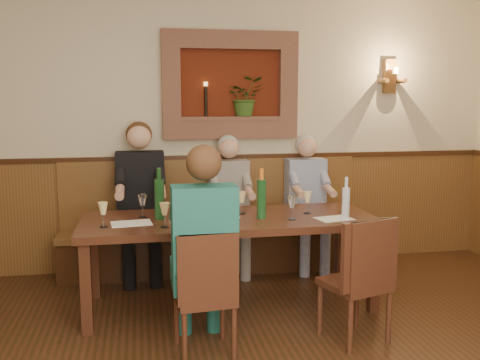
% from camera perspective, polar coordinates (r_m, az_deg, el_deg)
% --- Properties ---
extents(room_shell, '(6.04, 6.04, 2.82)m').
position_cam_1_polar(room_shell, '(2.50, 5.94, 12.64)').
color(room_shell, beige).
rests_on(room_shell, ground).
extents(wainscoting, '(6.02, 6.02, 1.15)m').
position_cam_1_polar(wainscoting, '(2.73, 5.50, -15.72)').
color(wainscoting, brown).
rests_on(wainscoting, ground).
extents(wall_niche, '(1.36, 0.30, 1.06)m').
position_cam_1_polar(wall_niche, '(5.42, -0.58, 9.61)').
color(wall_niche, '#561B0C').
rests_on(wall_niche, ground).
extents(wall_sconce, '(0.25, 0.20, 0.35)m').
position_cam_1_polar(wall_sconce, '(5.93, 15.72, 10.53)').
color(wall_sconce, brown).
rests_on(wall_sconce, ground).
extents(dining_table, '(2.40, 0.90, 0.75)m').
position_cam_1_polar(dining_table, '(4.42, -1.16, -4.94)').
color(dining_table, '#361A10').
rests_on(dining_table, ground).
extents(bench, '(3.00, 0.45, 1.11)m').
position_cam_1_polar(bench, '(5.41, -2.80, -6.21)').
color(bench, '#381E0F').
rests_on(bench, ground).
extents(chair_near_left, '(0.42, 0.42, 0.87)m').
position_cam_1_polar(chair_near_left, '(3.73, -3.77, -14.42)').
color(chair_near_left, '#361A10').
rests_on(chair_near_left, ground).
extents(chair_near_right, '(0.50, 0.50, 0.91)m').
position_cam_1_polar(chair_near_right, '(4.00, 12.24, -12.80)').
color(chair_near_right, '#361A10').
rests_on(chair_near_right, ground).
extents(person_bench_left, '(0.45, 0.56, 1.50)m').
position_cam_1_polar(person_bench_left, '(5.19, -10.50, -3.61)').
color(person_bench_left, black).
rests_on(person_bench_left, ground).
extents(person_bench_mid, '(0.39, 0.48, 1.36)m').
position_cam_1_polar(person_bench_mid, '(5.28, -1.08, -3.97)').
color(person_bench_mid, '#605C58').
rests_on(person_bench_mid, ground).
extents(person_bench_right, '(0.39, 0.48, 1.36)m').
position_cam_1_polar(person_bench_right, '(5.46, 7.20, -3.62)').
color(person_bench_right, navy).
rests_on(person_bench_right, ground).
extents(person_chair_front, '(0.42, 0.52, 1.43)m').
position_cam_1_polar(person_chair_front, '(3.66, -3.95, -9.24)').
color(person_chair_front, '#185155').
rests_on(person_chair_front, ground).
extents(spittoon_bucket, '(0.24, 0.24, 0.26)m').
position_cam_1_polar(spittoon_bucket, '(4.24, -3.59, -2.68)').
color(spittoon_bucket, red).
rests_on(spittoon_bucket, dining_table).
extents(wine_bottle_green_a, '(0.09, 0.09, 0.41)m').
position_cam_1_polar(wine_bottle_green_a, '(4.34, 2.31, -1.91)').
color(wine_bottle_green_a, '#19471E').
rests_on(wine_bottle_green_a, dining_table).
extents(wine_bottle_green_b, '(0.10, 0.10, 0.42)m').
position_cam_1_polar(wine_bottle_green_b, '(4.35, -8.60, -1.92)').
color(wine_bottle_green_b, '#19471E').
rests_on(wine_bottle_green_b, dining_table).
extents(water_bottle, '(0.07, 0.07, 0.35)m').
position_cam_1_polar(water_bottle, '(4.39, 11.22, -2.36)').
color(water_bottle, silver).
rests_on(water_bottle, dining_table).
extents(tasting_sheet_a, '(0.33, 0.25, 0.00)m').
position_cam_1_polar(tasting_sheet_a, '(4.27, -11.51, -4.55)').
color(tasting_sheet_a, white).
rests_on(tasting_sheet_a, dining_table).
extents(tasting_sheet_b, '(0.32, 0.27, 0.00)m').
position_cam_1_polar(tasting_sheet_b, '(4.33, -1.96, -4.20)').
color(tasting_sheet_b, white).
rests_on(tasting_sheet_b, dining_table).
extents(tasting_sheet_c, '(0.32, 0.26, 0.00)m').
position_cam_1_polar(tasting_sheet_c, '(4.41, 10.00, -4.07)').
color(tasting_sheet_c, white).
rests_on(tasting_sheet_c, dining_table).
extents(tasting_sheet_d, '(0.37, 0.32, 0.00)m').
position_cam_1_polar(tasting_sheet_d, '(4.10, -4.82, -4.94)').
color(tasting_sheet_d, white).
rests_on(tasting_sheet_d, dining_table).
extents(wine_glass_0, '(0.08, 0.08, 0.19)m').
position_cam_1_polar(wine_glass_0, '(4.18, -0.86, -3.34)').
color(wine_glass_0, '#F6E093').
rests_on(wine_glass_0, dining_table).
extents(wine_glass_1, '(0.08, 0.08, 0.19)m').
position_cam_1_polar(wine_glass_1, '(4.08, -8.04, -3.73)').
color(wine_glass_1, '#F6E093').
rests_on(wine_glass_1, dining_table).
extents(wine_glass_2, '(0.08, 0.08, 0.19)m').
position_cam_1_polar(wine_glass_2, '(4.57, 7.19, -2.38)').
color(wine_glass_2, '#F6E093').
rests_on(wine_glass_2, dining_table).
extents(wine_glass_3, '(0.08, 0.08, 0.19)m').
position_cam_1_polar(wine_glass_3, '(4.52, 0.18, -2.43)').
color(wine_glass_3, '#F6E093').
rests_on(wine_glass_3, dining_table).
extents(wine_glass_4, '(0.08, 0.08, 0.19)m').
position_cam_1_polar(wine_glass_4, '(4.46, -10.35, -2.72)').
color(wine_glass_4, white).
rests_on(wine_glass_4, dining_table).
extents(wine_glass_5, '(0.08, 0.08, 0.19)m').
position_cam_1_polar(wine_glass_5, '(4.32, 5.56, -2.98)').
color(wine_glass_5, white).
rests_on(wine_glass_5, dining_table).
extents(wine_glass_6, '(0.08, 0.08, 0.19)m').
position_cam_1_polar(wine_glass_6, '(4.18, -14.39, -3.60)').
color(wine_glass_6, '#F6E093').
rests_on(wine_glass_6, dining_table).
extents(wine_glass_7, '(0.08, 0.08, 0.19)m').
position_cam_1_polar(wine_glass_7, '(4.49, -5.25, -2.54)').
color(wine_glass_7, white).
rests_on(wine_glass_7, dining_table).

